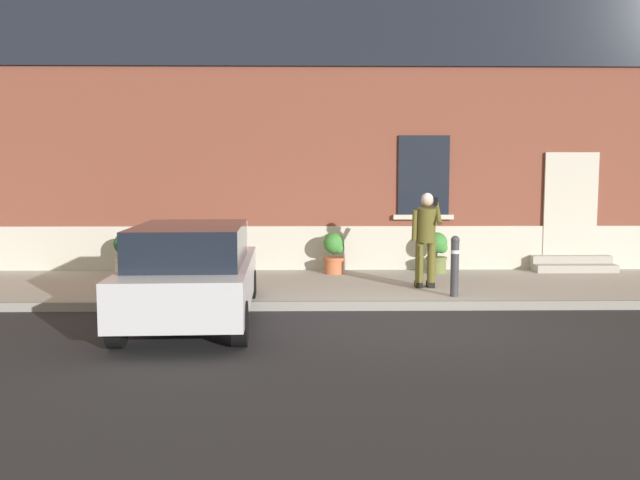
% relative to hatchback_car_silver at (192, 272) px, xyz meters
% --- Properties ---
extents(ground_plane, '(80.00, 80.00, 0.00)m').
position_rel_hatchback_car_silver_xyz_m(ground_plane, '(3.15, 0.01, -0.79)').
color(ground_plane, '#232326').
extents(sidewalk, '(24.00, 3.60, 0.15)m').
position_rel_hatchback_car_silver_xyz_m(sidewalk, '(3.15, 2.81, -0.71)').
color(sidewalk, '#99968E').
rests_on(sidewalk, ground).
extents(curb_edge, '(24.00, 0.12, 0.15)m').
position_rel_hatchback_car_silver_xyz_m(curb_edge, '(3.15, 0.95, -0.71)').
color(curb_edge, gray).
rests_on(curb_edge, ground).
extents(building_facade, '(24.00, 1.52, 7.50)m').
position_rel_hatchback_car_silver_xyz_m(building_facade, '(3.16, 5.30, 2.94)').
color(building_facade, brown).
rests_on(building_facade, ground).
extents(entrance_stoop, '(1.73, 0.64, 0.32)m').
position_rel_hatchback_car_silver_xyz_m(entrance_stoop, '(7.43, 4.35, -0.51)').
color(entrance_stoop, '#9E998E').
rests_on(entrance_stoop, sidewalk).
extents(hatchback_car_silver, '(1.92, 4.13, 1.50)m').
position_rel_hatchback_car_silver_xyz_m(hatchback_car_silver, '(0.00, 0.00, 0.00)').
color(hatchback_car_silver, '#B7B7BF').
rests_on(hatchback_car_silver, ground).
extents(bollard_near_person, '(0.15, 0.15, 1.04)m').
position_rel_hatchback_car_silver_xyz_m(bollard_near_person, '(4.24, 1.36, -0.08)').
color(bollard_near_person, '#333338').
rests_on(bollard_near_person, sidewalk).
extents(person_on_phone, '(0.51, 0.49, 1.75)m').
position_rel_hatchback_car_silver_xyz_m(person_on_phone, '(3.89, 2.22, 0.36)').
color(person_on_phone, '#514C1E').
rests_on(person_on_phone, sidewalk).
extents(planter_cream, '(0.44, 0.44, 0.86)m').
position_rel_hatchback_car_silver_xyz_m(planter_cream, '(-2.05, 3.93, -0.18)').
color(planter_cream, beige).
rests_on(planter_cream, sidewalk).
extents(planter_charcoal, '(0.44, 0.44, 0.86)m').
position_rel_hatchback_car_silver_xyz_m(planter_charcoal, '(0.12, 3.84, -0.18)').
color(planter_charcoal, '#2D2D30').
rests_on(planter_charcoal, sidewalk).
extents(planter_terracotta, '(0.44, 0.44, 0.86)m').
position_rel_hatchback_car_silver_xyz_m(planter_terracotta, '(2.28, 4.03, -0.18)').
color(planter_terracotta, '#B25B38').
rests_on(planter_terracotta, sidewalk).
extents(planter_olive, '(0.44, 0.44, 0.86)m').
position_rel_hatchback_car_silver_xyz_m(planter_olive, '(4.45, 4.08, -0.18)').
color(planter_olive, '#606B38').
rests_on(planter_olive, sidewalk).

